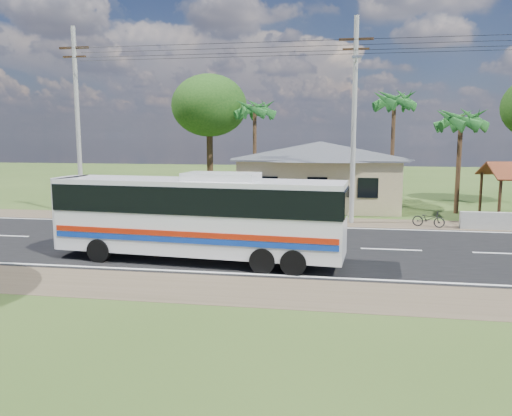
% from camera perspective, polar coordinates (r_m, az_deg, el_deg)
% --- Properties ---
extents(ground, '(120.00, 120.00, 0.00)m').
position_cam_1_polar(ground, '(21.83, 3.31, -4.37)').
color(ground, '#2F4719').
rests_on(ground, ground).
extents(road, '(120.00, 16.00, 0.03)m').
position_cam_1_polar(road, '(21.83, 3.31, -4.35)').
color(road, black).
rests_on(road, ground).
extents(house, '(12.40, 10.00, 5.00)m').
position_cam_1_polar(house, '(34.27, 7.32, 4.63)').
color(house, tan).
rests_on(house, ground).
extents(utility_poles, '(32.80, 2.22, 11.00)m').
position_cam_1_polar(utility_poles, '(27.70, 10.45, 10.19)').
color(utility_poles, '#9E9E99').
rests_on(utility_poles, ground).
extents(palm_near, '(2.80, 2.80, 6.70)m').
position_cam_1_polar(palm_near, '(33.02, 22.40, 9.28)').
color(palm_near, '#47301E').
rests_on(palm_near, ground).
extents(palm_mid, '(2.80, 2.80, 8.20)m').
position_cam_1_polar(palm_mid, '(36.96, 15.53, 11.67)').
color(palm_mid, '#47301E').
rests_on(palm_mid, ground).
extents(palm_far, '(2.80, 2.80, 7.70)m').
position_cam_1_polar(palm_far, '(37.75, -0.15, 11.15)').
color(palm_far, '#47301E').
rests_on(palm_far, ground).
extents(tree_behind_house, '(6.00, 6.00, 9.61)m').
position_cam_1_polar(tree_behind_house, '(40.56, -5.37, 11.54)').
color(tree_behind_house, '#47301E').
rests_on(tree_behind_house, ground).
extents(coach_bus, '(11.15, 3.25, 3.42)m').
position_cam_1_polar(coach_bus, '(18.94, -6.53, -0.35)').
color(coach_bus, silver).
rests_on(coach_bus, ground).
extents(motorcycle, '(1.75, 1.09, 0.87)m').
position_cam_1_polar(motorcycle, '(27.81, 19.11, -1.17)').
color(motorcycle, black).
rests_on(motorcycle, ground).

